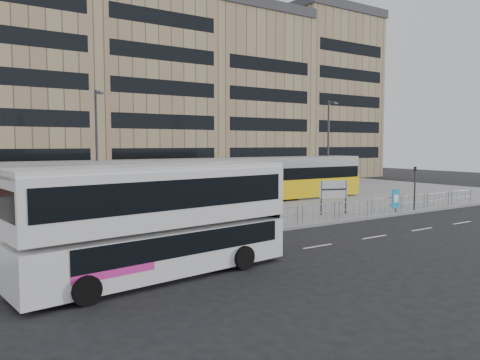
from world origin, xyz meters
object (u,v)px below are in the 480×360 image
tram (204,182)px  lamp_post_west (97,147)px  ad_panel (396,199)px  traffic_light_east (415,182)px  station_sign (334,191)px  pedestrian (151,217)px  traffic_light_west (136,202)px  lamp_post_east (329,144)px  double_decker_bus (160,217)px

tram → lamp_post_west: lamp_post_west is taller
ad_panel → traffic_light_east: traffic_light_east is taller
station_sign → lamp_post_west: size_ratio=0.28×
tram → station_sign: (5.07, -8.55, -0.23)m
traffic_light_east → station_sign: bearing=149.4°
station_sign → ad_panel: (4.11, -1.78, -0.63)m
tram → traffic_light_east: (11.37, -10.22, 0.18)m
pedestrian → lamp_post_west: bearing=-4.2°
traffic_light_west → lamp_post_east: size_ratio=0.36×
traffic_light_east → lamp_post_east: (1.52, 10.23, 2.68)m
station_sign → ad_panel: station_sign is taller
tram → lamp_post_east: (12.89, 0.01, 2.86)m
ad_panel → lamp_post_west: bearing=142.5°
traffic_light_west → lamp_post_west: (1.17, 9.84, 2.51)m
station_sign → traffic_light_west: bearing=-155.2°
traffic_light_west → traffic_light_east: (20.59, -0.35, 0.00)m
double_decker_bus → traffic_light_east: double_decker_bus is taller
lamp_post_west → traffic_light_west: bearing=-96.8°
station_sign → traffic_light_east: 6.53m
double_decker_bus → tram: size_ratio=0.34×
tram → traffic_light_east: bearing=-41.3°
ad_panel → lamp_post_west: 20.38m
double_decker_bus → traffic_light_west: bearing=71.1°
ad_panel → traffic_light_east: 2.42m
pedestrian → station_sign: bearing=-101.4°
tram → traffic_light_west: bearing=-132.4°
double_decker_bus → tram: bearing=49.1°
lamp_post_west → double_decker_bus: bearing=-98.7°
pedestrian → traffic_light_east: bearing=-105.2°
traffic_light_west → lamp_post_east: (22.10, 9.88, 2.68)m
station_sign → pedestrian: (-12.62, 0.79, -0.73)m
pedestrian → traffic_light_west: size_ratio=0.54×
station_sign → pedestrian: 12.67m
tram → lamp_post_east: 13.20m
ad_panel → tram: bearing=125.0°
station_sign → traffic_light_west: (-14.29, -1.32, 0.41)m
pedestrian → lamp_post_east: 22.19m
ad_panel → lamp_post_east: (3.71, 10.33, 3.71)m
traffic_light_east → lamp_post_west: 22.07m
pedestrian → lamp_post_west: 8.56m
traffic_light_west → traffic_light_east: same height
lamp_post_west → traffic_light_east: bearing=-27.7°
ad_panel → lamp_post_east: bearing=63.7°
pedestrian → lamp_post_east: bearing=-77.0°
double_decker_bus → traffic_light_east: size_ratio=3.37×
double_decker_bus → lamp_post_east: bearing=26.6°
tram → lamp_post_west: 8.48m
pedestrian → ad_panel: bearing=-106.5°
ad_panel → traffic_light_east: size_ratio=0.52×
ad_panel → pedestrian: size_ratio=0.96×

